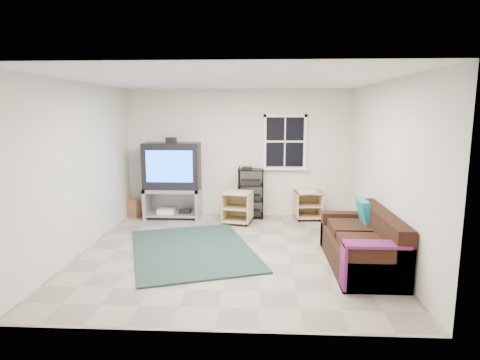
# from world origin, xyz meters

# --- Properties ---
(room) EXTENTS (4.60, 4.62, 4.60)m
(room) POSITION_xyz_m (0.95, 2.27, 1.48)
(room) COLOR gray
(room) RESTS_ON ground
(tv_unit) EXTENTS (1.12, 0.56, 1.65)m
(tv_unit) POSITION_xyz_m (-1.33, 2.00, 0.90)
(tv_unit) COLOR #919198
(tv_unit) RESTS_ON ground
(av_rack) EXTENTS (0.52, 0.38, 1.04)m
(av_rack) POSITION_xyz_m (0.26, 2.09, 0.45)
(av_rack) COLOR black
(av_rack) RESTS_ON ground
(side_table_left) EXTENTS (0.61, 0.61, 0.62)m
(side_table_left) POSITION_xyz_m (0.03, 1.69, 0.33)
(side_table_left) COLOR tan
(side_table_left) RESTS_ON ground
(side_table_right) EXTENTS (0.56, 0.57, 0.60)m
(side_table_right) POSITION_xyz_m (1.41, 2.05, 0.33)
(side_table_right) COLOR tan
(side_table_right) RESTS_ON ground
(sofa) EXTENTS (0.83, 1.86, 0.85)m
(sofa) POSITION_xyz_m (1.90, -0.48, 0.30)
(sofa) COLOR black
(sofa) RESTS_ON ground
(shag_rug) EXTENTS (2.46, 2.88, 0.03)m
(shag_rug) POSITION_xyz_m (-0.60, 0.04, 0.01)
(shag_rug) COLOR black
(shag_rug) RESTS_ON ground
(paper_bag) EXTENTS (0.29, 0.24, 0.36)m
(paper_bag) POSITION_xyz_m (-2.17, 2.03, 0.18)
(paper_bag) COLOR #8C5E3E
(paper_bag) RESTS_ON ground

